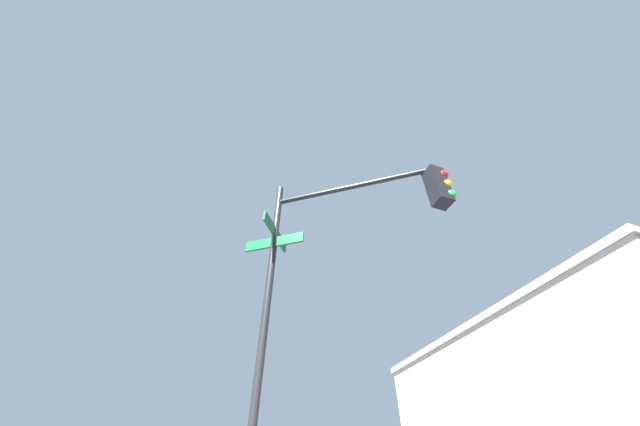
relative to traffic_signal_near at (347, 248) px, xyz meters
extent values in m
cylinder|color=black|center=(-0.79, -1.04, -1.31)|extent=(0.12, 0.12, 6.19)
cylinder|color=black|center=(0.10, 0.13, 1.39)|extent=(1.86, 2.40, 0.09)
cube|color=black|center=(1.00, 1.30, 0.94)|extent=(0.28, 0.28, 0.80)
sphere|color=red|center=(1.09, 1.42, 1.19)|extent=(0.18, 0.18, 0.18)
sphere|color=orange|center=(1.09, 1.42, 0.94)|extent=(0.18, 0.18, 0.18)
sphere|color=green|center=(1.09, 1.42, 0.69)|extent=(0.18, 0.18, 0.18)
cube|color=#0F5128|center=(-0.79, -1.04, 0.40)|extent=(0.70, 0.90, 0.20)
cube|color=#0F5128|center=(-0.79, -1.04, 0.62)|extent=(0.82, 0.64, 0.20)
cube|color=gray|center=(-11.00, 24.76, 5.51)|extent=(19.49, 22.35, 0.40)
camera|label=1|loc=(3.88, -1.93, -3.20)|focal=18.56mm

